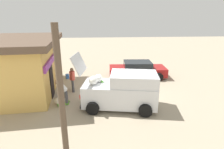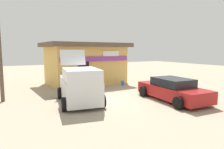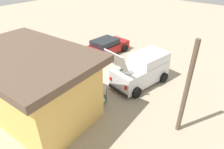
{
  "view_description": "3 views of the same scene",
  "coord_description": "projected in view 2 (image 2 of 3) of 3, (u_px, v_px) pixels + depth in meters",
  "views": [
    {
      "loc": [
        -10.39,
        1.02,
        4.76
      ],
      "look_at": [
        1.35,
        0.13,
        0.9
      ],
      "focal_mm": 29.44,
      "sensor_mm": 36.0,
      "label": 1
    },
    {
      "loc": [
        -4.93,
        -10.19,
        2.83
      ],
      "look_at": [
        1.07,
        1.0,
        1.27
      ],
      "focal_mm": 32.01,
      "sensor_mm": 36.0,
      "label": 2
    },
    {
      "loc": [
        -7.17,
        9.43,
        7.11
      ],
      "look_at": [
        -0.2,
        1.22,
        0.71
      ],
      "focal_mm": 31.59,
      "sensor_mm": 36.0,
      "label": 3
    }
  ],
  "objects": [
    {
      "name": "paint_bucket",
      "position": [
        123.0,
        83.0,
        16.18
      ],
      "size": [
        0.27,
        0.27,
        0.35
      ],
      "primitive_type": "cylinder",
      "color": "blue",
      "rests_on": "ground_plane"
    },
    {
      "name": "ground_plane",
      "position": [
        104.0,
        99.0,
        11.57
      ],
      "size": [
        60.0,
        60.0,
        0.0
      ],
      "primitive_type": "plane",
      "color": "tan"
    },
    {
      "name": "unloaded_banana_pile",
      "position": [
        71.0,
        88.0,
        13.85
      ],
      "size": [
        0.61,
        0.84,
        0.42
      ],
      "color": "silver",
      "rests_on": "ground_plane"
    },
    {
      "name": "parked_sedan",
      "position": [
        172.0,
        90.0,
        11.29
      ],
      "size": [
        2.31,
        4.47,
        1.26
      ],
      "color": "maroon",
      "rests_on": "ground_plane"
    },
    {
      "name": "vendor_standing",
      "position": [
        98.0,
        77.0,
        14.22
      ],
      "size": [
        0.56,
        0.4,
        1.58
      ],
      "color": "#4C4C51",
      "rests_on": "ground_plane"
    },
    {
      "name": "utility_pole",
      "position": [
        0.0,
        60.0,
        10.79
      ],
      "size": [
        0.2,
        0.2,
        4.56
      ],
      "primitive_type": "cylinder",
      "color": "brown",
      "rests_on": "ground_plane"
    },
    {
      "name": "delivery_van",
      "position": [
        79.0,
        85.0,
        10.6
      ],
      "size": [
        2.56,
        4.45,
        2.85
      ],
      "color": "silver",
      "rests_on": "ground_plane"
    },
    {
      "name": "customer_bending",
      "position": [
        72.0,
        79.0,
        13.65
      ],
      "size": [
        0.63,
        0.69,
        1.45
      ],
      "color": "#4C4C51",
      "rests_on": "ground_plane"
    },
    {
      "name": "storefront_bar",
      "position": [
        86.0,
        63.0,
        16.94
      ],
      "size": [
        7.14,
        4.96,
        3.42
      ],
      "color": "#E0B259",
      "rests_on": "ground_plane"
    }
  ]
}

